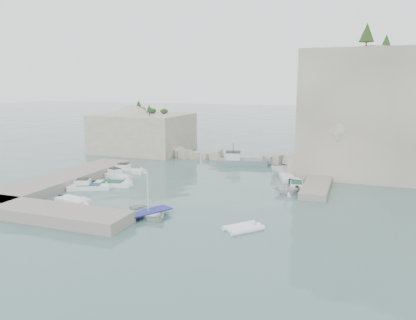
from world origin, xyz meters
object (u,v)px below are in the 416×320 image
(motorboat_b, at_px, (118,178))
(tender_east_b, at_px, (296,187))
(rowboat, at_px, (149,216))
(tender_east_c, at_px, (287,179))
(motorboat_c, at_px, (113,186))
(tender_east_d, at_px, (286,175))
(motorboat_d, at_px, (89,189))
(motorboat_a, at_px, (128,173))
(inflatable_dinghy, at_px, (243,230))
(motorboat_e, at_px, (73,203))
(tender_east_a, at_px, (287,194))
(work_boat, at_px, (243,165))

(motorboat_b, bearing_deg, tender_east_b, 31.41)
(rowboat, height_order, tender_east_c, rowboat)
(motorboat_c, height_order, tender_east_d, tender_east_d)
(tender_east_d, bearing_deg, motorboat_d, 112.92)
(tender_east_d, bearing_deg, motorboat_a, 92.22)
(tender_east_d, bearing_deg, inflatable_dinghy, 165.93)
(motorboat_e, bearing_deg, tender_east_c, 55.69)
(motorboat_a, bearing_deg, motorboat_e, -84.08)
(motorboat_b, distance_m, motorboat_c, 4.18)
(motorboat_c, relative_size, tender_east_a, 1.68)
(motorboat_b, height_order, tender_east_b, motorboat_b)
(work_boat, bearing_deg, motorboat_a, -155.21)
(tender_east_d, bearing_deg, work_boat, 42.72)
(motorboat_c, bearing_deg, inflatable_dinghy, -40.61)
(motorboat_c, bearing_deg, tender_east_d, 20.23)
(motorboat_a, xyz_separation_m, inflatable_dinghy, (21.70, -16.54, 0.00))
(tender_east_b, distance_m, tender_east_d, 6.44)
(rowboat, xyz_separation_m, tender_east_b, (11.71, 16.55, 0.00))
(tender_east_b, bearing_deg, motorboat_c, 99.95)
(motorboat_a, distance_m, tender_east_b, 23.83)
(motorboat_e, height_order, tender_east_b, same)
(motorboat_b, relative_size, work_boat, 0.58)
(motorboat_d, relative_size, tender_east_d, 1.24)
(motorboat_e, relative_size, tender_east_c, 0.81)
(motorboat_a, relative_size, motorboat_d, 1.03)
(inflatable_dinghy, relative_size, tender_east_b, 0.82)
(motorboat_a, xyz_separation_m, motorboat_e, (2.47, -15.13, 0.00))
(motorboat_a, xyz_separation_m, tender_east_b, (23.82, 0.42, 0.00))
(motorboat_c, height_order, tender_east_a, tender_east_a)
(motorboat_c, xyz_separation_m, work_boat, (11.61, 18.69, 0.00))
(inflatable_dinghy, relative_size, tender_east_c, 0.69)
(tender_east_c, bearing_deg, tender_east_b, -171.83)
(motorboat_c, xyz_separation_m, inflatable_dinghy, (19.47, -9.28, 0.00))
(motorboat_e, relative_size, rowboat, 0.84)
(motorboat_d, bearing_deg, motorboat_c, 27.99)
(tender_east_a, distance_m, work_boat, 17.47)
(motorboat_b, bearing_deg, work_boat, 70.14)
(work_boat, bearing_deg, tender_east_d, -47.58)
(motorboat_b, distance_m, work_boat, 19.96)
(motorboat_b, distance_m, tender_east_a, 22.75)
(motorboat_c, relative_size, motorboat_e, 1.19)
(rowboat, distance_m, tender_east_b, 20.27)
(motorboat_a, bearing_deg, tender_east_c, 6.71)
(motorboat_c, xyz_separation_m, tender_east_b, (21.59, 7.68, 0.00))
(motorboat_c, relative_size, tender_east_c, 0.96)
(tender_east_c, bearing_deg, tender_east_d, -7.12)
(motorboat_a, distance_m, inflatable_dinghy, 27.29)
(motorboat_b, relative_size, inflatable_dinghy, 1.35)
(motorboat_c, distance_m, rowboat, 13.28)
(motorboat_d, bearing_deg, tender_east_c, 6.73)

